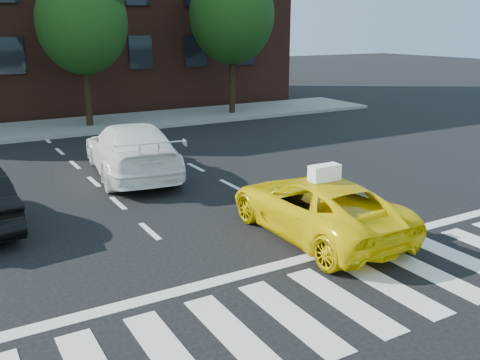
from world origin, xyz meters
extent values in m
plane|color=black|center=(0.00, 0.00, 0.00)|extent=(120.00, 120.00, 0.00)
cube|color=silver|center=(0.00, 0.00, 0.01)|extent=(13.00, 2.40, 0.01)
cube|color=silver|center=(0.00, 1.60, 0.01)|extent=(12.00, 0.30, 0.01)
cube|color=slate|center=(0.00, 17.50, 0.07)|extent=(30.00, 4.00, 0.15)
cylinder|color=black|center=(0.50, 17.00, 1.77)|extent=(0.28, 0.28, 3.55)
ellipsoid|color=#113C10|center=(0.50, 17.00, 4.40)|extent=(3.69, 3.69, 4.25)
cylinder|color=black|center=(7.50, 17.00, 1.93)|extent=(0.28, 0.28, 3.85)
ellipsoid|color=#113C10|center=(7.50, 17.00, 4.77)|extent=(4.00, 4.00, 4.60)
imported|color=#FDDD05|center=(1.40, 2.50, 0.62)|extent=(2.10, 4.47, 1.24)
imported|color=white|center=(-0.39, 8.96, 0.77)|extent=(2.88, 5.57, 1.54)
cube|color=white|center=(1.40, 2.30, 1.40)|extent=(0.65, 0.29, 0.32)
camera|label=1|loc=(-5.30, -5.85, 4.25)|focal=40.00mm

